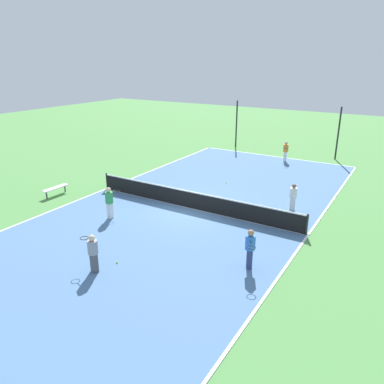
{
  "coord_description": "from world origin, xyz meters",
  "views": [
    {
      "loc": [
        9.05,
        -14.93,
        7.16
      ],
      "look_at": [
        0.0,
        0.0,
        0.9
      ],
      "focal_mm": 35.0,
      "sensor_mm": 36.0,
      "label": 1
    }
  ],
  "objects_px": {
    "tennis_ball_far_baseline": "(226,182)",
    "tennis_net": "(192,199)",
    "player_center_orange": "(286,150)",
    "player_baseline_gray": "(93,251)",
    "bench": "(56,188)",
    "player_near_blue": "(250,247)",
    "player_far_green": "(109,201)",
    "fence_post_back_left": "(236,124)",
    "fence_post_back_right": "(338,134)",
    "tennis_ball_left_sideline": "(117,262)",
    "player_near_white": "(293,196)"
  },
  "relations": [
    {
      "from": "tennis_ball_far_baseline",
      "to": "tennis_net",
      "type": "bearing_deg",
      "value": -85.86
    },
    {
      "from": "tennis_net",
      "to": "player_center_orange",
      "type": "relative_size",
      "value": 7.84
    },
    {
      "from": "tennis_ball_far_baseline",
      "to": "player_baseline_gray",
      "type": "bearing_deg",
      "value": -87.85
    },
    {
      "from": "bench",
      "to": "player_near_blue",
      "type": "bearing_deg",
      "value": -97.49
    },
    {
      "from": "player_baseline_gray",
      "to": "bench",
      "type": "bearing_deg",
      "value": -14.56
    },
    {
      "from": "player_far_green",
      "to": "player_center_orange",
      "type": "bearing_deg",
      "value": -22.88
    },
    {
      "from": "bench",
      "to": "fence_post_back_left",
      "type": "relative_size",
      "value": 0.4
    },
    {
      "from": "player_center_orange",
      "to": "fence_post_back_right",
      "type": "height_order",
      "value": "fence_post_back_right"
    },
    {
      "from": "tennis_ball_left_sideline",
      "to": "fence_post_back_right",
      "type": "height_order",
      "value": "fence_post_back_right"
    },
    {
      "from": "bench",
      "to": "tennis_ball_left_sideline",
      "type": "height_order",
      "value": "bench"
    },
    {
      "from": "player_center_orange",
      "to": "tennis_ball_left_sideline",
      "type": "distance_m",
      "value": 17.31
    },
    {
      "from": "player_center_orange",
      "to": "player_near_white",
      "type": "height_order",
      "value": "player_center_orange"
    },
    {
      "from": "tennis_net",
      "to": "fence_post_back_left",
      "type": "height_order",
      "value": "fence_post_back_left"
    },
    {
      "from": "bench",
      "to": "tennis_ball_left_sideline",
      "type": "xyz_separation_m",
      "value": [
        7.88,
        -3.82,
        -0.33
      ]
    },
    {
      "from": "tennis_ball_left_sideline",
      "to": "fence_post_back_left",
      "type": "height_order",
      "value": "fence_post_back_left"
    },
    {
      "from": "bench",
      "to": "player_baseline_gray",
      "type": "height_order",
      "value": "player_baseline_gray"
    },
    {
      "from": "fence_post_back_right",
      "to": "player_near_blue",
      "type": "bearing_deg",
      "value": -88.06
    },
    {
      "from": "tennis_ball_far_baseline",
      "to": "player_far_green",
      "type": "bearing_deg",
      "value": -107.37
    },
    {
      "from": "player_center_orange",
      "to": "player_near_white",
      "type": "xyz_separation_m",
      "value": [
        3.26,
        -8.87,
        -0.07
      ]
    },
    {
      "from": "tennis_ball_far_baseline",
      "to": "fence_post_back_right",
      "type": "height_order",
      "value": "fence_post_back_right"
    },
    {
      "from": "player_far_green",
      "to": "player_near_blue",
      "type": "xyz_separation_m",
      "value": [
        7.39,
        -0.79,
        -0.01
      ]
    },
    {
      "from": "player_near_white",
      "to": "tennis_ball_left_sideline",
      "type": "bearing_deg",
      "value": -134.3
    },
    {
      "from": "player_baseline_gray",
      "to": "player_near_white",
      "type": "xyz_separation_m",
      "value": [
        4.27,
        9.24,
        -0.04
      ]
    },
    {
      "from": "player_near_blue",
      "to": "tennis_ball_far_baseline",
      "type": "height_order",
      "value": "player_near_blue"
    },
    {
      "from": "tennis_net",
      "to": "tennis_ball_left_sideline",
      "type": "distance_m",
      "value": 6.03
    },
    {
      "from": "tennis_ball_far_baseline",
      "to": "fence_post_back_left",
      "type": "bearing_deg",
      "value": 111.78
    },
    {
      "from": "player_baseline_gray",
      "to": "fence_post_back_left",
      "type": "distance_m",
      "value": 21.27
    },
    {
      "from": "tennis_net",
      "to": "tennis_ball_left_sideline",
      "type": "bearing_deg",
      "value": -86.2
    },
    {
      "from": "fence_post_back_left",
      "to": "tennis_ball_left_sideline",
      "type": "bearing_deg",
      "value": -77.32
    },
    {
      "from": "player_near_blue",
      "to": "fence_post_back_right",
      "type": "xyz_separation_m",
      "value": [
        -0.6,
        17.78,
        1.06
      ]
    },
    {
      "from": "player_baseline_gray",
      "to": "tennis_ball_far_baseline",
      "type": "distance_m",
      "value": 11.42
    },
    {
      "from": "player_far_green",
      "to": "player_near_blue",
      "type": "distance_m",
      "value": 7.44
    },
    {
      "from": "player_far_green",
      "to": "fence_post_back_right",
      "type": "relative_size",
      "value": 0.39
    },
    {
      "from": "player_near_blue",
      "to": "player_center_orange",
      "type": "bearing_deg",
      "value": 167.74
    },
    {
      "from": "player_far_green",
      "to": "tennis_net",
      "type": "bearing_deg",
      "value": -49.87
    },
    {
      "from": "player_near_blue",
      "to": "tennis_ball_left_sideline",
      "type": "distance_m",
      "value": 4.91
    },
    {
      "from": "tennis_ball_left_sideline",
      "to": "tennis_ball_far_baseline",
      "type": "distance_m",
      "value": 10.58
    },
    {
      "from": "player_baseline_gray",
      "to": "fence_post_back_right",
      "type": "height_order",
      "value": "fence_post_back_right"
    },
    {
      "from": "bench",
      "to": "player_center_orange",
      "type": "relative_size",
      "value": 1.06
    },
    {
      "from": "player_baseline_gray",
      "to": "player_center_orange",
      "type": "distance_m",
      "value": 18.14
    },
    {
      "from": "player_baseline_gray",
      "to": "player_near_white",
      "type": "height_order",
      "value": "player_baseline_gray"
    },
    {
      "from": "bench",
      "to": "player_baseline_gray",
      "type": "relative_size",
      "value": 1.09
    },
    {
      "from": "tennis_net",
      "to": "fence_post_back_right",
      "type": "xyz_separation_m",
      "value": [
        4.1,
        13.99,
        1.43
      ]
    },
    {
      "from": "tennis_net",
      "to": "tennis_ball_left_sideline",
      "type": "relative_size",
      "value": 169.6
    },
    {
      "from": "fence_post_back_right",
      "to": "tennis_ball_far_baseline",
      "type": "bearing_deg",
      "value": -115.15
    },
    {
      "from": "player_near_white",
      "to": "fence_post_back_left",
      "type": "bearing_deg",
      "value": 107.14
    },
    {
      "from": "player_far_green",
      "to": "player_near_white",
      "type": "distance_m",
      "value": 8.89
    },
    {
      "from": "tennis_ball_far_baseline",
      "to": "fence_post_back_right",
      "type": "xyz_separation_m",
      "value": [
        4.43,
        9.43,
        1.88
      ]
    },
    {
      "from": "tennis_net",
      "to": "bench",
      "type": "height_order",
      "value": "tennis_net"
    },
    {
      "from": "player_near_blue",
      "to": "player_baseline_gray",
      "type": "bearing_deg",
      "value": -82.21
    }
  ]
}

